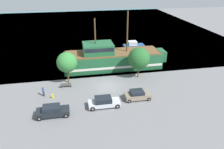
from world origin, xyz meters
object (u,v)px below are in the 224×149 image
Objects in this scene: pirate_ship at (112,58)px; parked_car_curb_rear at (52,111)px; pedestrian_walking_near at (43,91)px; bench_promenade_east at (66,85)px; parked_car_curb_front at (104,102)px; moored_boat_dockside at (133,46)px; parked_car_curb_mid at (137,95)px; fire_hydrant at (53,96)px.

pirate_ship is 4.69× the size of parked_car_curb_rear.
pedestrian_walking_near is (-12.55, -9.21, -1.12)m from pirate_ship.
bench_promenade_east is at bearing 77.62° from parked_car_curb_rear.
pirate_ship is 12.08× the size of pedestrian_walking_near.
parked_car_curb_front is at bearing -105.04° from pirate_ship.
pirate_ship reaches higher than moored_boat_dockside.
pirate_ship is 14.40m from parked_car_curb_front.
fire_hydrant is at bearing 168.38° from parked_car_curb_mid.
pirate_ship is 11.59× the size of bench_promenade_east.
pirate_ship is 12.94m from parked_car_curb_mid.
parked_car_curb_front is (-11.45, -24.86, 0.04)m from moored_boat_dockside.
parked_car_curb_front is 1.04× the size of parked_car_curb_rear.
fire_hydrant is (-7.43, 3.71, -0.33)m from parked_car_curb_front.
pedestrian_walking_near is at bearing 146.40° from fire_hydrant.
bench_promenade_east is 1.04× the size of pedestrian_walking_near.
parked_car_curb_rear is (-7.13, -0.97, 0.03)m from parked_car_curb_front.
parked_car_curb_front reaches higher than parked_car_curb_mid.
parked_car_curb_front is at bearing -26.54° from fire_hydrant.
moored_boat_dockside is 28.35m from fire_hydrant.
parked_car_curb_front reaches higher than bench_promenade_east.
bench_promenade_east is 4.11m from pedestrian_walking_near.
parked_car_curb_mid is at bearing -14.09° from pedestrian_walking_near.
parked_car_curb_mid is 2.28× the size of pedestrian_walking_near.
bench_promenade_east is at bearing -142.63° from pirate_ship.
parked_car_curb_front is 1.17× the size of parked_car_curb_mid.
parked_car_curb_rear is 4.70m from fire_hydrant.
moored_boat_dockside is 28.64m from pedestrian_walking_near.
pirate_ship is 11.59m from bench_promenade_east.
moored_boat_dockside is 1.15× the size of parked_car_curb_front.
parked_car_curb_front is 5.96× the size of fire_hydrant.
pedestrian_walking_near is at bearing 106.82° from parked_car_curb_rear.
pedestrian_walking_near reaches higher than fire_hydrant.
parked_car_curb_rear is at bearing -102.38° from bench_promenade_east.
moored_boat_dockside is 2.95× the size of bench_promenade_east.
pedestrian_walking_near is (-20.28, -20.22, 0.16)m from moored_boat_dockside.
fire_hydrant is at bearing -122.49° from bench_promenade_east.
parked_car_curb_front is at bearing 7.74° from parked_car_curb_rear.
fire_hydrant is at bearing -33.60° from pedestrian_walking_near.
parked_car_curb_front is at bearing -51.83° from bench_promenade_east.
moored_boat_dockside is at bearing 75.62° from parked_car_curb_mid.
parked_car_curb_front is 5.46m from parked_car_curb_mid.
parked_car_curb_front is at bearing -168.58° from parked_car_curb_mid.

